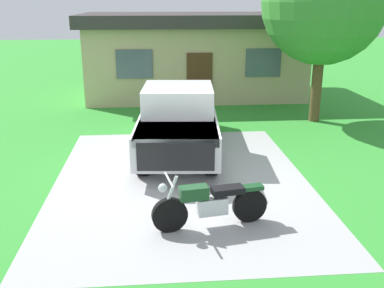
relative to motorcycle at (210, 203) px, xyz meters
name	(u,v)px	position (x,y,z in m)	size (l,w,h in m)	color
ground_plane	(182,181)	(-0.39, 2.21, -0.47)	(80.00, 80.00, 0.00)	green
driveway_pad	(182,181)	(-0.39, 2.21, -0.47)	(5.89, 7.81, 0.01)	#A7A7A7
motorcycle	(210,203)	(0.00, 0.00, 0.00)	(2.20, 0.75, 1.09)	black
pickup_truck	(179,117)	(-0.32, 4.51, 0.48)	(2.44, 5.76, 1.90)	black
shade_tree	(324,2)	(4.59, 7.27, 3.50)	(4.06, 4.06, 6.01)	brown
neighbor_house	(194,54)	(0.81, 12.36, 1.32)	(9.60, 5.60, 3.50)	tan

